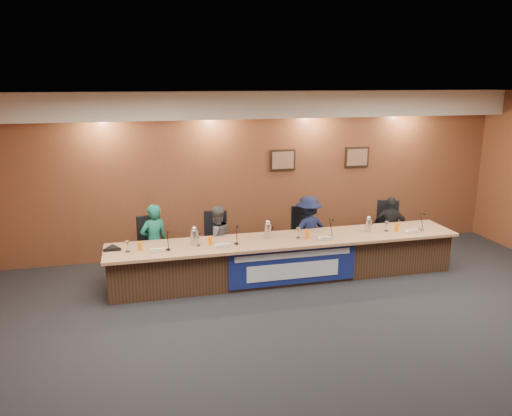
# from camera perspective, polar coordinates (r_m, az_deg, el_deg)

# --- Properties ---
(floor) EXTENTS (10.00, 10.00, 0.00)m
(floor) POSITION_cam_1_polar(r_m,az_deg,el_deg) (6.89, 9.53, -15.31)
(floor) COLOR black
(floor) RESTS_ON ground
(ceiling) EXTENTS (10.00, 8.00, 0.04)m
(ceiling) POSITION_cam_1_polar(r_m,az_deg,el_deg) (6.00, 10.81, 12.33)
(ceiling) COLOR silver
(ceiling) RESTS_ON wall_back
(wall_back) EXTENTS (10.00, 0.04, 3.20)m
(wall_back) POSITION_cam_1_polar(r_m,az_deg,el_deg) (9.94, 0.79, 4.02)
(wall_back) COLOR brown
(wall_back) RESTS_ON floor
(soffit) EXTENTS (10.00, 0.50, 0.50)m
(soffit) POSITION_cam_1_polar(r_m,az_deg,el_deg) (9.55, 1.20, 11.75)
(soffit) COLOR beige
(soffit) RESTS_ON wall_back
(dais_body) EXTENTS (6.00, 0.80, 0.70)m
(dais_body) POSITION_cam_1_polar(r_m,az_deg,el_deg) (8.78, 3.42, -5.88)
(dais_body) COLOR #3E2718
(dais_body) RESTS_ON floor
(dais_top) EXTENTS (6.10, 0.95, 0.05)m
(dais_top) POSITION_cam_1_polar(r_m,az_deg,el_deg) (8.61, 3.56, -3.66)
(dais_top) COLOR #AB7952
(dais_top) RESTS_ON dais_body
(banner) EXTENTS (2.20, 0.02, 0.65)m
(banner) POSITION_cam_1_polar(r_m,az_deg,el_deg) (8.40, 4.27, -6.64)
(banner) COLOR navy
(banner) RESTS_ON dais_body
(banner_text_upper) EXTENTS (2.00, 0.01, 0.10)m
(banner_text_upper) POSITION_cam_1_polar(r_m,az_deg,el_deg) (8.32, 4.32, -5.39)
(banner_text_upper) COLOR silver
(banner_text_upper) RESTS_ON banner
(banner_text_lower) EXTENTS (1.60, 0.01, 0.28)m
(banner_text_lower) POSITION_cam_1_polar(r_m,az_deg,el_deg) (8.42, 4.29, -7.18)
(banner_text_lower) COLOR silver
(banner_text_lower) RESTS_ON banner
(wall_photo_left) EXTENTS (0.52, 0.04, 0.42)m
(wall_photo_left) POSITION_cam_1_polar(r_m,az_deg,el_deg) (9.98, 3.07, 5.50)
(wall_photo_left) COLOR black
(wall_photo_left) RESTS_ON wall_back
(wall_photo_right) EXTENTS (0.52, 0.04, 0.42)m
(wall_photo_right) POSITION_cam_1_polar(r_m,az_deg,el_deg) (10.55, 11.45, 5.72)
(wall_photo_right) COLOR black
(wall_photo_right) RESTS_ON wall_back
(panelist_a) EXTENTS (0.58, 0.49, 1.34)m
(panelist_a) POSITION_cam_1_polar(r_m,az_deg,el_deg) (8.84, -11.56, -3.81)
(panelist_a) COLOR #125B49
(panelist_a) RESTS_ON floor
(panelist_b) EXTENTS (0.71, 0.62, 1.25)m
(panelist_b) POSITION_cam_1_polar(r_m,az_deg,el_deg) (8.96, -4.52, -3.64)
(panelist_b) COLOR #4C4B4F
(panelist_b) RESTS_ON floor
(panelist_c) EXTENTS (0.94, 0.65, 1.33)m
(panelist_c) POSITION_cam_1_polar(r_m,az_deg,el_deg) (9.37, 5.98, -2.60)
(panelist_c) COLOR black
(panelist_c) RESTS_ON floor
(panelist_d) EXTENTS (0.77, 0.55, 1.21)m
(panelist_d) POSITION_cam_1_polar(r_m,az_deg,el_deg) (10.07, 15.09, -2.17)
(panelist_d) COLOR black
(panelist_d) RESTS_ON floor
(office_chair_a) EXTENTS (0.61, 0.61, 0.08)m
(office_chair_a) POSITION_cam_1_polar(r_m,az_deg,el_deg) (9.00, -11.53, -4.77)
(office_chair_a) COLOR black
(office_chair_a) RESTS_ON floor
(office_chair_b) EXTENTS (0.55, 0.55, 0.08)m
(office_chair_b) POSITION_cam_1_polar(r_m,az_deg,el_deg) (9.10, -4.60, -4.31)
(office_chair_b) COLOR black
(office_chair_b) RESTS_ON floor
(office_chair_c) EXTENTS (0.54, 0.54, 0.08)m
(office_chair_c) POSITION_cam_1_polar(r_m,az_deg,el_deg) (9.51, 5.75, -3.49)
(office_chair_c) COLOR black
(office_chair_c) RESTS_ON floor
(office_chair_d) EXTENTS (0.63, 0.63, 0.08)m
(office_chair_d) POSITION_cam_1_polar(r_m,az_deg,el_deg) (10.19, 14.78, -2.69)
(office_chair_d) COLOR black
(office_chair_d) RESTS_ON floor
(nameplate_a) EXTENTS (0.24, 0.08, 0.10)m
(nameplate_a) POSITION_cam_1_polar(r_m,az_deg,el_deg) (8.02, -11.13, -4.76)
(nameplate_a) COLOR white
(nameplate_a) RESTS_ON dais_top
(microphone_a) EXTENTS (0.07, 0.07, 0.02)m
(microphone_a) POSITION_cam_1_polar(r_m,az_deg,el_deg) (8.14, -10.01, -4.69)
(microphone_a) COLOR black
(microphone_a) RESTS_ON dais_top
(juice_glass_a) EXTENTS (0.06, 0.06, 0.15)m
(juice_glass_a) POSITION_cam_1_polar(r_m,az_deg,el_deg) (8.19, -13.10, -4.25)
(juice_glass_a) COLOR #FE7700
(juice_glass_a) RESTS_ON dais_top
(water_glass_a) EXTENTS (0.08, 0.08, 0.18)m
(water_glass_a) POSITION_cam_1_polar(r_m,az_deg,el_deg) (8.16, -14.48, -4.28)
(water_glass_a) COLOR silver
(water_glass_a) RESTS_ON dais_top
(nameplate_b) EXTENTS (0.24, 0.08, 0.10)m
(nameplate_b) POSITION_cam_1_polar(r_m,az_deg,el_deg) (8.11, -3.76, -4.30)
(nameplate_b) COLOR white
(nameplate_b) RESTS_ON dais_top
(microphone_b) EXTENTS (0.07, 0.07, 0.02)m
(microphone_b) POSITION_cam_1_polar(r_m,az_deg,el_deg) (8.31, -2.26, -4.08)
(microphone_b) COLOR black
(microphone_b) RESTS_ON dais_top
(juice_glass_b) EXTENTS (0.06, 0.06, 0.15)m
(juice_glass_b) POSITION_cam_1_polar(r_m,az_deg,el_deg) (8.27, -5.28, -3.74)
(juice_glass_b) COLOR #FE7700
(juice_glass_b) RESTS_ON dais_top
(water_glass_b) EXTENTS (0.08, 0.08, 0.18)m
(water_glass_b) POSITION_cam_1_polar(r_m,az_deg,el_deg) (8.25, -6.67, -3.72)
(water_glass_b) COLOR silver
(water_glass_b) RESTS_ON dais_top
(nameplate_c) EXTENTS (0.24, 0.08, 0.10)m
(nameplate_c) POSITION_cam_1_polar(r_m,az_deg,el_deg) (8.55, 8.09, -3.43)
(nameplate_c) COLOR white
(nameplate_c) RESTS_ON dais_top
(microphone_c) EXTENTS (0.07, 0.07, 0.02)m
(microphone_c) POSITION_cam_1_polar(r_m,az_deg,el_deg) (8.77, 8.45, -3.22)
(microphone_c) COLOR black
(microphone_c) RESTS_ON dais_top
(juice_glass_c) EXTENTS (0.06, 0.06, 0.15)m
(juice_glass_c) POSITION_cam_1_polar(r_m,az_deg,el_deg) (8.62, 5.88, -2.99)
(juice_glass_c) COLOR #FE7700
(juice_glass_c) RESTS_ON dais_top
(water_glass_c) EXTENTS (0.08, 0.08, 0.18)m
(water_glass_c) POSITION_cam_1_polar(r_m,az_deg,el_deg) (8.62, 4.84, -2.86)
(water_glass_c) COLOR silver
(water_glass_c) RESTS_ON dais_top
(nameplate_d) EXTENTS (0.24, 0.08, 0.10)m
(nameplate_d) POSITION_cam_1_polar(r_m,az_deg,el_deg) (9.28, 17.62, -2.55)
(nameplate_d) COLOR white
(nameplate_d) RESTS_ON dais_top
(microphone_d) EXTENTS (0.07, 0.07, 0.02)m
(microphone_d) POSITION_cam_1_polar(r_m,az_deg,el_deg) (9.54, 18.23, -2.36)
(microphone_d) COLOR black
(microphone_d) RESTS_ON dais_top
(juice_glass_d) EXTENTS (0.06, 0.06, 0.15)m
(juice_glass_d) POSITION_cam_1_polar(r_m,az_deg,el_deg) (9.32, 15.79, -2.13)
(juice_glass_d) COLOR #FE7700
(juice_glass_d) RESTS_ON dais_top
(water_glass_d) EXTENTS (0.08, 0.08, 0.18)m
(water_glass_d) POSITION_cam_1_polar(r_m,az_deg,el_deg) (9.28, 14.69, -2.04)
(water_glass_d) COLOR silver
(water_glass_d) RESTS_ON dais_top
(carafe_left) EXTENTS (0.13, 0.13, 0.26)m
(carafe_left) POSITION_cam_1_polar(r_m,az_deg,el_deg) (8.26, -7.06, -3.40)
(carafe_left) COLOR silver
(carafe_left) RESTS_ON dais_top
(carafe_mid) EXTENTS (0.12, 0.12, 0.26)m
(carafe_mid) POSITION_cam_1_polar(r_m,az_deg,el_deg) (8.57, 1.36, -2.64)
(carafe_mid) COLOR silver
(carafe_mid) RESTS_ON dais_top
(carafe_right) EXTENTS (0.11, 0.11, 0.23)m
(carafe_right) POSITION_cam_1_polar(r_m,az_deg,el_deg) (9.16, 12.73, -1.97)
(carafe_right) COLOR silver
(carafe_right) RESTS_ON dais_top
(speakerphone) EXTENTS (0.32, 0.32, 0.05)m
(speakerphone) POSITION_cam_1_polar(r_m,az_deg,el_deg) (8.34, -16.10, -4.47)
(speakerphone) COLOR black
(speakerphone) RESTS_ON dais_top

